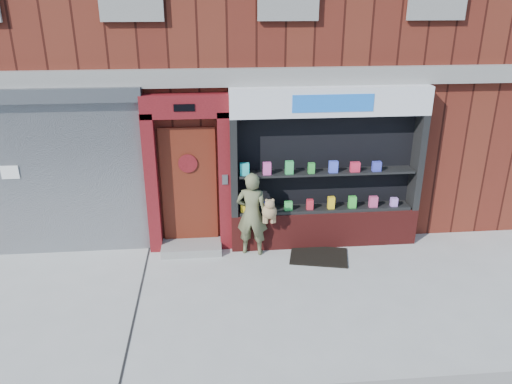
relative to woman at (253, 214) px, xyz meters
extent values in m
plane|color=#9E9E99|center=(-0.39, -1.54, -0.79)|extent=(80.00, 80.00, 0.00)
cube|color=#531B13|center=(-0.39, 4.46, 3.21)|extent=(12.00, 8.00, 8.00)
cube|color=gray|center=(-0.39, 0.38, 2.36)|extent=(12.00, 0.16, 0.30)
cube|color=gray|center=(-3.39, 0.40, 0.61)|extent=(3.00, 0.10, 2.80)
cube|color=slate|center=(-3.39, 0.34, 2.13)|extent=(3.10, 0.30, 0.24)
cube|color=white|center=(-4.19, 0.34, 0.81)|extent=(0.30, 0.01, 0.24)
cube|color=#510D12|center=(-1.79, 0.32, 0.51)|extent=(0.22, 0.28, 2.60)
cube|color=#510D12|center=(-0.49, 0.32, 0.51)|extent=(0.22, 0.28, 2.60)
cube|color=#510D12|center=(-1.14, 0.32, 1.91)|extent=(1.50, 0.28, 0.40)
cube|color=black|center=(-1.14, 0.17, 1.91)|extent=(0.35, 0.01, 0.12)
cube|color=#571C10|center=(-1.14, 0.43, 0.41)|extent=(1.00, 0.06, 2.20)
cylinder|color=black|center=(-1.14, 0.39, 0.86)|extent=(0.28, 0.02, 0.28)
cylinder|color=#510D12|center=(-1.14, 0.38, 0.86)|extent=(0.34, 0.02, 0.34)
cube|color=gray|center=(-1.14, 0.16, -0.72)|extent=(1.10, 0.55, 0.15)
cube|color=slate|center=(-0.49, 0.17, 0.61)|extent=(0.10, 0.02, 0.18)
cube|color=#5D1816|center=(1.36, 0.26, -0.44)|extent=(3.50, 0.40, 0.70)
cube|color=black|center=(-0.33, 0.26, 0.81)|extent=(0.12, 0.40, 1.80)
cube|color=black|center=(3.05, 0.26, 0.81)|extent=(0.12, 0.40, 1.80)
cube|color=black|center=(1.36, 0.45, 0.81)|extent=(3.30, 0.03, 1.80)
cube|color=black|center=(1.36, 0.26, -0.06)|extent=(3.20, 0.36, 0.06)
cube|color=black|center=(1.36, 0.26, 0.66)|extent=(3.20, 0.36, 0.04)
cube|color=white|center=(1.36, 0.26, 1.96)|extent=(3.50, 0.40, 0.50)
cube|color=blue|center=(1.36, 0.06, 1.96)|extent=(1.40, 0.01, 0.30)
cube|color=yellow|center=(-0.14, 0.18, 0.06)|extent=(0.16, 0.09, 0.19)
cube|color=blue|center=(0.26, 0.18, 0.05)|extent=(0.15, 0.09, 0.17)
cube|color=green|center=(0.66, 0.18, 0.05)|extent=(0.14, 0.09, 0.16)
cube|color=red|center=(1.06, 0.18, 0.06)|extent=(0.12, 0.09, 0.19)
cube|color=yellow|center=(1.46, 0.18, 0.08)|extent=(0.12, 0.09, 0.23)
cube|color=green|center=(1.86, 0.18, 0.08)|extent=(0.14, 0.09, 0.22)
cube|color=#CE4476|center=(2.26, 0.18, 0.07)|extent=(0.15, 0.09, 0.20)
cube|color=#B981E8|center=(2.66, 0.18, 0.05)|extent=(0.12, 0.09, 0.16)
cube|color=#29D0D0|center=(-0.14, 0.18, 0.79)|extent=(0.16, 0.09, 0.22)
cube|color=#EA4EA9|center=(0.26, 0.18, 0.79)|extent=(0.14, 0.09, 0.22)
cube|color=green|center=(0.66, 0.18, 0.79)|extent=(0.14, 0.09, 0.23)
cube|color=green|center=(1.06, 0.18, 0.77)|extent=(0.11, 0.09, 0.19)
cube|color=#4557EA|center=(1.46, 0.18, 0.78)|extent=(0.16, 0.09, 0.21)
cube|color=#DF2746|center=(1.86, 0.18, 0.77)|extent=(0.17, 0.09, 0.18)
cube|color=#3C45CC|center=(2.26, 0.18, 0.77)|extent=(0.15, 0.09, 0.18)
imported|color=#5D6140|center=(-0.02, 0.01, -0.01)|extent=(0.65, 0.51, 1.57)
sphere|color=olive|center=(0.28, -0.12, 0.08)|extent=(0.27, 0.27, 0.27)
sphere|color=olive|center=(0.28, -0.17, 0.25)|extent=(0.18, 0.18, 0.18)
sphere|color=olive|center=(0.22, -0.17, 0.32)|extent=(0.06, 0.06, 0.06)
sphere|color=olive|center=(0.33, -0.17, 0.32)|extent=(0.06, 0.06, 0.06)
cylinder|color=olive|center=(0.19, -0.12, -0.05)|extent=(0.06, 0.06, 0.16)
cylinder|color=olive|center=(0.37, -0.12, -0.05)|extent=(0.06, 0.06, 0.16)
cylinder|color=olive|center=(0.22, -0.14, -0.05)|extent=(0.06, 0.06, 0.16)
cylinder|color=olive|center=(0.33, -0.14, -0.05)|extent=(0.06, 0.06, 0.16)
cube|color=black|center=(1.18, -0.26, -0.78)|extent=(1.17, 0.94, 0.03)
camera|label=1|loc=(-0.71, -8.13, 3.69)|focal=35.00mm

